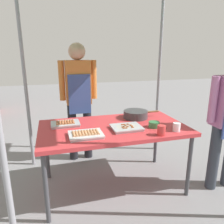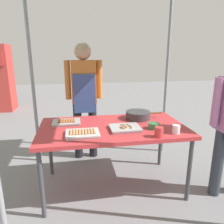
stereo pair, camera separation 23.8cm
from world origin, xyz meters
name	(u,v)px [view 1 (the left image)]	position (x,y,z in m)	size (l,w,h in m)	color
ground_plane	(113,185)	(0.00, 0.00, 0.00)	(18.00, 18.00, 0.00)	slate
stall_table	(113,131)	(0.00, 0.00, 0.70)	(1.60, 0.90, 0.75)	#C63338
tray_grilled_sausages	(86,134)	(-0.34, -0.22, 0.77)	(0.33, 0.25, 0.05)	silver
tray_meat_skewers	(126,128)	(0.11, -0.13, 0.77)	(0.32, 0.26, 0.04)	#ADADB2
tray_pork_links	(65,124)	(-0.51, 0.17, 0.77)	(0.31, 0.23, 0.05)	#ADADB2
cooking_wok	(136,114)	(0.36, 0.22, 0.80)	(0.46, 0.30, 0.09)	#38383A
condiment_bowl	(154,124)	(0.42, -0.15, 0.78)	(0.12, 0.12, 0.06)	#33723F
drink_cup_near_edge	(177,127)	(0.59, -0.32, 0.79)	(0.08, 0.08, 0.09)	white
drink_cup_by_wok	(161,130)	(0.38, -0.38, 0.80)	(0.08, 0.08, 0.10)	red
vendor_woman	(79,93)	(-0.27, 0.82, 0.99)	(0.52, 0.23, 1.67)	black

